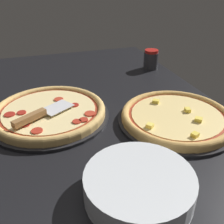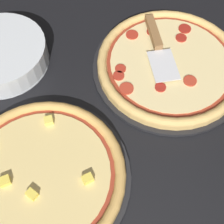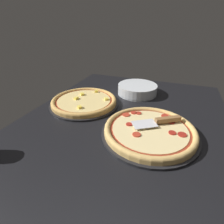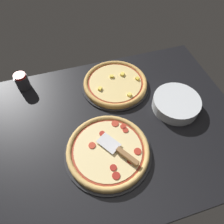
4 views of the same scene
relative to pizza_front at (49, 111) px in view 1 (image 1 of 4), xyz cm
name	(u,v)px [view 1 (image 1 of 4)]	position (x,y,z in cm)	size (l,w,h in cm)	color
ground_plane	(88,114)	(-1.07, 13.80, -4.21)	(150.94, 99.90, 3.60)	black
pizza_pan_front	(50,116)	(-0.02, 0.00, -1.91)	(41.68, 41.68, 1.00)	black
pizza_front	(49,111)	(0.00, 0.00, 0.00)	(39.18, 39.18, 2.96)	#DBAD60
pizza_pan_back	(176,121)	(16.44, 40.79, -1.91)	(39.78, 39.78, 1.00)	black
pizza_back	(177,116)	(16.45, 40.78, -0.14)	(37.39, 37.39, 3.14)	tan
serving_spatula	(37,115)	(5.75, -4.40, 2.34)	(15.76, 21.06, 2.00)	silver
plate_stack	(139,186)	(43.08, 15.67, 0.74)	(25.37, 25.37, 6.30)	silver
parmesan_shaker	(151,59)	(-35.37, 55.40, 2.39)	(7.44, 7.44, 9.78)	#333338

